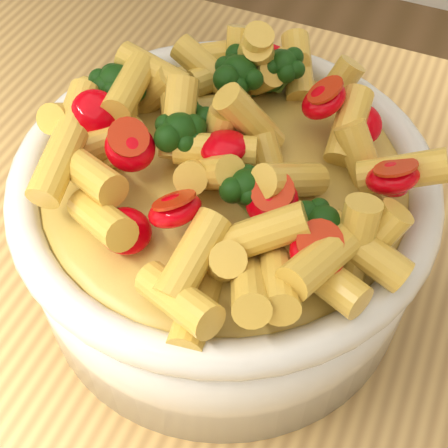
% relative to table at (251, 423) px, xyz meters
% --- Properties ---
extents(table, '(1.20, 0.80, 0.90)m').
position_rel_table_xyz_m(table, '(0.00, 0.00, 0.00)').
color(table, tan).
rests_on(table, ground).
extents(serving_bowl, '(0.28, 0.28, 0.12)m').
position_rel_table_xyz_m(serving_bowl, '(-0.05, 0.07, 0.16)').
color(serving_bowl, white).
rests_on(serving_bowl, table).
extents(pasta_salad, '(0.22, 0.22, 0.05)m').
position_rel_table_xyz_m(pasta_salad, '(-0.05, 0.07, 0.24)').
color(pasta_salad, '#FEC950').
rests_on(pasta_salad, serving_bowl).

